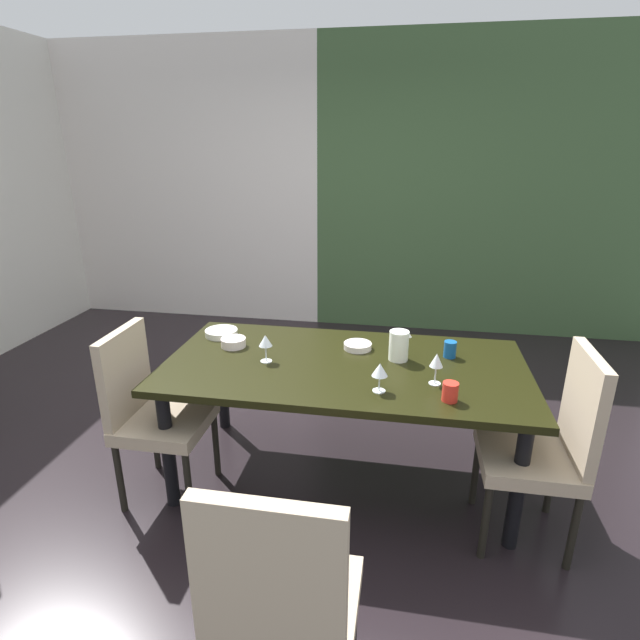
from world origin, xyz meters
The scene contains 16 objects.
ground_plane centered at (0.00, 0.00, -0.01)m, with size 6.25×5.33×0.02m, color black.
back_panel_interior centered at (-1.71, 2.62, 1.41)m, with size 2.82×0.10×2.82m, color silver.
garden_window_panel centered at (1.41, 2.62, 1.41)m, with size 3.43×0.10×2.82m, color #3C5634.
dining_table centered at (0.32, -0.02, 0.65)m, with size 1.94×0.99×0.72m.
chair_right_near centered at (1.32, -0.32, 0.54)m, with size 0.44×0.44×0.99m.
chair_head_near centered at (0.31, -1.40, 0.55)m, with size 0.44×0.44×1.02m.
chair_left_near centered at (-0.68, -0.32, 0.53)m, with size 0.45×0.44×0.95m.
wine_glass_right centered at (-0.11, -0.07, 0.84)m, with size 0.07×0.07×0.15m.
wine_glass_corner centered at (0.52, -0.31, 0.83)m, with size 0.08×0.08×0.15m.
wine_glass_north centered at (0.79, -0.18, 0.84)m, with size 0.07×0.07×0.16m.
serving_bowl_west centered at (-0.35, 0.10, 0.75)m, with size 0.14×0.14×0.05m, color silver.
serving_bowl_near_window centered at (-0.49, 0.25, 0.74)m, with size 0.20×0.20×0.04m, color silver.
serving_bowl_front centered at (0.37, 0.19, 0.74)m, with size 0.16×0.16×0.04m, color silver.
cup_center centered at (0.88, 0.16, 0.77)m, with size 0.07×0.07×0.09m, color #144E90.
cup_left centered at (0.85, -0.35, 0.77)m, with size 0.07×0.07×0.09m, color red.
pitcher_south centered at (0.60, 0.08, 0.81)m, with size 0.12×0.11×0.17m.
Camera 1 is at (0.61, -2.47, 1.85)m, focal length 28.00 mm.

